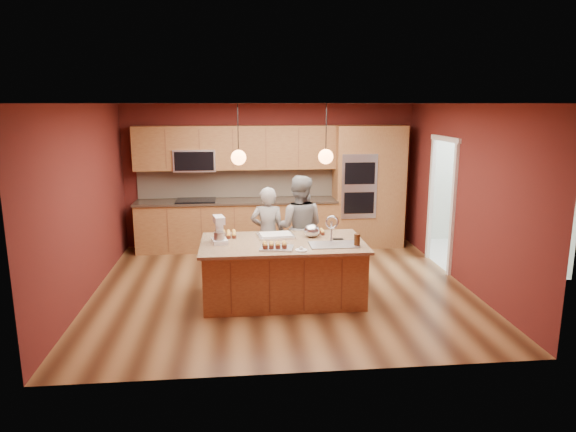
{
  "coord_description": "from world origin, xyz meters",
  "views": [
    {
      "loc": [
        -0.64,
        -7.25,
        2.7
      ],
      "look_at": [
        0.08,
        -0.1,
        1.12
      ],
      "focal_mm": 32.0,
      "sensor_mm": 36.0,
      "label": 1
    }
  ],
  "objects": [
    {
      "name": "cabinet_run",
      "position": [
        -0.68,
        2.25,
        0.98
      ],
      "size": [
        3.74,
        0.64,
        2.3
      ],
      "color": "brown",
      "rests_on": "floor"
    },
    {
      "name": "plate",
      "position": [
        0.17,
        -0.9,
        0.84
      ],
      "size": [
        0.16,
        0.16,
        0.01
      ],
      "primitive_type": "cylinder",
      "color": "silver",
      "rests_on": "island"
    },
    {
      "name": "pendant_right",
      "position": [
        0.56,
        -0.44,
        2.0
      ],
      "size": [
        0.2,
        0.2,
        0.8
      ],
      "color": "black",
      "rests_on": "ceiling"
    },
    {
      "name": "laundry_room",
      "position": [
        4.35,
        1.2,
        1.95
      ],
      "size": [
        2.6,
        2.7,
        2.7
      ],
      "color": "#BBBBB4",
      "rests_on": "ground"
    },
    {
      "name": "wall_front",
      "position": [
        0.0,
        -2.5,
        1.35
      ],
      "size": [
        5.5,
        0.0,
        5.5
      ],
      "primitive_type": "plane",
      "rotation": [
        -1.57,
        0.0,
        0.0
      ],
      "color": "#551A17",
      "rests_on": "ground"
    },
    {
      "name": "oven_column",
      "position": [
        1.85,
        2.19,
        1.15
      ],
      "size": [
        1.3,
        0.62,
        2.3
      ],
      "color": "brown",
      "rests_on": "floor"
    },
    {
      "name": "person_left",
      "position": [
        -0.18,
        0.44,
        0.73
      ],
      "size": [
        0.56,
        0.4,
        1.46
      ],
      "primitive_type": "imported",
      "rotation": [
        0.0,
        0.0,
        3.04
      ],
      "color": "black",
      "rests_on": "floor"
    },
    {
      "name": "pendant_left",
      "position": [
        -0.61,
        -0.44,
        2.0
      ],
      "size": [
        0.2,
        0.2,
        0.8
      ],
      "color": "black",
      "rests_on": "ceiling"
    },
    {
      "name": "wall_left",
      "position": [
        -2.75,
        0.0,
        1.35
      ],
      "size": [
        0.0,
        5.0,
        5.0
      ],
      "primitive_type": "plane",
      "rotation": [
        1.57,
        0.0,
        1.57
      ],
      "color": "#551A17",
      "rests_on": "ground"
    },
    {
      "name": "washer",
      "position": [
        4.19,
        0.91,
        0.55
      ],
      "size": [
        0.75,
        0.77,
        1.1
      ],
      "primitive_type": "cube",
      "rotation": [
        0.0,
        0.0,
        0.11
      ],
      "color": "white",
      "rests_on": "floor"
    },
    {
      "name": "wall_right",
      "position": [
        2.75,
        0.0,
        1.35
      ],
      "size": [
        0.0,
        5.0,
        5.0
      ],
      "primitive_type": "plane",
      "rotation": [
        1.57,
        0.0,
        -1.57
      ],
      "color": "#551A17",
      "rests_on": "ground"
    },
    {
      "name": "cupcakes_right",
      "position": [
        0.51,
        -0.05,
        0.86
      ],
      "size": [
        0.23,
        0.23,
        0.07
      ],
      "primitive_type": null,
      "color": "gold",
      "rests_on": "island"
    },
    {
      "name": "wall_back",
      "position": [
        0.0,
        2.5,
        1.35
      ],
      "size": [
        5.5,
        0.0,
        5.5
      ],
      "primitive_type": "plane",
      "rotation": [
        1.57,
        0.0,
        0.0
      ],
      "color": "#551A17",
      "rests_on": "ground"
    },
    {
      "name": "cupcakes_rack",
      "position": [
        -0.16,
        -0.79,
        0.89
      ],
      "size": [
        0.34,
        0.17,
        0.08
      ],
      "primitive_type": null,
      "color": "gold",
      "rests_on": "island"
    },
    {
      "name": "phone",
      "position": [
        0.76,
        -0.39,
        0.84
      ],
      "size": [
        0.15,
        0.09,
        0.01
      ],
      "primitive_type": "cube",
      "rotation": [
        0.0,
        0.0,
        -0.1
      ],
      "color": "black",
      "rests_on": "island"
    },
    {
      "name": "cooling_rack",
      "position": [
        -0.14,
        -0.77,
        0.84
      ],
      "size": [
        0.48,
        0.38,
        0.02
      ],
      "primitive_type": "cube",
      "rotation": [
        0.0,
        0.0,
        -0.19
      ],
      "color": "silver",
      "rests_on": "island"
    },
    {
      "name": "ceiling",
      "position": [
        0.0,
        0.0,
        2.7
      ],
      "size": [
        5.5,
        5.5,
        0.0
      ],
      "primitive_type": "plane",
      "rotation": [
        3.14,
        0.0,
        0.0
      ],
      "color": "white",
      "rests_on": "ground"
    },
    {
      "name": "stand_mixer",
      "position": [
        -0.9,
        -0.41,
        0.99
      ],
      "size": [
        0.25,
        0.3,
        0.37
      ],
      "rotation": [
        0.0,
        0.0,
        0.21
      ],
      "color": "white",
      "rests_on": "island"
    },
    {
      "name": "tumbler",
      "position": [
        0.94,
        -0.74,
        0.91
      ],
      "size": [
        0.08,
        0.08,
        0.16
      ],
      "primitive_type": "cylinder",
      "color": "#381C0B",
      "rests_on": "island"
    },
    {
      "name": "doorway_trim",
      "position": [
        2.73,
        0.8,
        1.05
      ],
      "size": [
        0.08,
        1.11,
        2.2
      ],
      "primitive_type": null,
      "color": "white",
      "rests_on": "wall_right"
    },
    {
      "name": "dryer",
      "position": [
        4.22,
        1.54,
        0.51
      ],
      "size": [
        0.77,
        0.79,
        1.02
      ],
      "primitive_type": "cube",
      "rotation": [
        0.0,
        0.0,
        -0.25
      ],
      "color": "white",
      "rests_on": "floor"
    },
    {
      "name": "sheet_cake",
      "position": [
        -0.1,
        -0.17,
        0.85
      ],
      "size": [
        0.55,
        0.43,
        0.05
      ],
      "rotation": [
        0.0,
        0.0,
        0.13
      ],
      "color": "white",
      "rests_on": "island"
    },
    {
      "name": "mixing_bowl",
      "position": [
        0.41,
        -0.21,
        0.92
      ],
      "size": [
        0.23,
        0.23,
        0.19
      ],
      "primitive_type": "ellipsoid",
      "color": "#BABDC1",
      "rests_on": "island"
    },
    {
      "name": "island",
      "position": [
        -0.01,
        -0.45,
        0.43
      ],
      "size": [
        2.25,
        1.27,
        1.21
      ],
      "color": "brown",
      "rests_on": "floor"
    },
    {
      "name": "person_right",
      "position": [
        0.31,
        0.44,
        0.81
      ],
      "size": [
        0.92,
        0.8,
        1.63
      ],
      "primitive_type": "imported",
      "rotation": [
        0.0,
        0.0,
        2.88
      ],
      "color": "gray",
      "rests_on": "floor"
    },
    {
      "name": "floor",
      "position": [
        0.0,
        0.0,
        0.0
      ],
      "size": [
        5.5,
        5.5,
        0.0
      ],
      "primitive_type": "plane",
      "color": "#422514",
      "rests_on": "ground"
    },
    {
      "name": "cupcakes_left",
      "position": [
        -0.78,
        -0.07,
        0.86
      ],
      "size": [
        0.23,
        0.31,
        0.07
      ],
      "primitive_type": null,
      "color": "gold",
      "rests_on": "island"
    }
  ]
}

